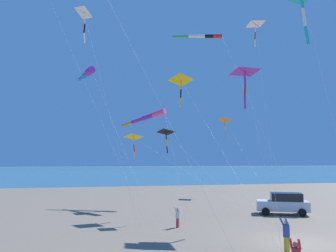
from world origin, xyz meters
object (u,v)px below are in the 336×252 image
object	(u,v)px
kite_delta_long_streamer_right	(134,137)
kite_delta_striped_overhead	(166,132)
person_child_green_jacket	(178,216)
kite_delta_yellow_midlevel	(225,120)
parked_car	(283,203)
kite_windsock_blue_topmost	(204,36)
kite_delta_long_streamer_left	(181,81)
kite_delta_red_high_left	(256,24)
kite_windsock_checkered_midright	(88,73)
kite_windsock_small_distant	(149,117)
kite_delta_magenta_far_left	(85,13)
cooler_box	(261,207)
kite_delta_rainbow_low_near	(245,72)
person_child_grey_jacket	(286,233)

from	to	relation	value
kite_delta_long_streamer_right	kite_delta_striped_overhead	size ratio (longest dim) A/B	1.16
person_child_green_jacket	kite_delta_yellow_midlevel	world-z (taller)	kite_delta_yellow_midlevel
parked_car	kite_windsock_blue_topmost	world-z (taller)	kite_windsock_blue_topmost
kite_delta_long_streamer_right	kite_delta_yellow_midlevel	world-z (taller)	kite_delta_yellow_midlevel
person_child_green_jacket	kite_delta_long_streamer_left	bearing A→B (deg)	-17.84
kite_delta_red_high_left	kite_delta_striped_overhead	size ratio (longest dim) A/B	1.84
kite_windsock_checkered_midright	kite_delta_long_streamer_left	bearing A→B (deg)	-132.51
kite_delta_long_streamer_left	kite_windsock_small_distant	bearing A→B (deg)	25.37
kite_delta_striped_overhead	person_child_green_jacket	bearing A→B (deg)	-178.21
parked_car	kite_windsock_checkered_midright	bearing A→B (deg)	56.32
kite_windsock_small_distant	kite_delta_magenta_far_left	distance (m)	12.23
kite_delta_red_high_left	kite_delta_yellow_midlevel	bearing A→B (deg)	-14.95
kite_windsock_blue_topmost	kite_delta_magenta_far_left	world-z (taller)	kite_windsock_blue_topmost
kite_windsock_small_distant	kite_delta_long_streamer_left	distance (m)	6.00
cooler_box	kite_windsock_blue_topmost	bearing A→B (deg)	8.93
parked_car	kite_windsock_small_distant	distance (m)	15.70
cooler_box	person_child_green_jacket	size ratio (longest dim) A/B	0.43
cooler_box	parked_car	bearing A→B (deg)	-170.85
kite_delta_long_streamer_left	kite_windsock_checkered_midright	bearing A→B (deg)	47.49
kite_delta_long_streamer_right	kite_delta_magenta_far_left	bearing A→B (deg)	138.24
kite_windsock_checkered_midright	kite_delta_long_streamer_left	size ratio (longest dim) A/B	0.96
kite_delta_rainbow_low_near	kite_delta_magenta_far_left	bearing A→B (deg)	66.21
kite_delta_striped_overhead	kite_delta_yellow_midlevel	world-z (taller)	kite_delta_yellow_midlevel
kite_windsock_checkered_midright	kite_delta_striped_overhead	world-z (taller)	kite_windsock_checkered_midright
kite_delta_red_high_left	kite_delta_yellow_midlevel	xyz separation A→B (m)	(18.43, -4.92, -5.77)
kite_windsock_small_distant	kite_delta_rainbow_low_near	bearing A→B (deg)	-156.13
person_child_grey_jacket	kite_delta_striped_overhead	distance (m)	12.68
kite_windsock_blue_topmost	kite_delta_rainbow_low_near	bearing A→B (deg)	170.18
person_child_green_jacket	kite_delta_yellow_midlevel	distance (m)	25.36
kite_delta_long_streamer_right	kite_delta_long_streamer_left	distance (m)	7.52
person_child_grey_jacket	kite_windsock_checkered_midright	xyz separation A→B (m)	(22.13, 10.33, 13.57)
parked_car	kite_windsock_small_distant	size ratio (longest dim) A/B	0.37
person_child_grey_jacket	kite_delta_yellow_midlevel	size ratio (longest dim) A/B	0.13
kite_windsock_checkered_midright	kite_delta_long_streamer_left	distance (m)	12.06
kite_delta_striped_overhead	kite_windsock_blue_topmost	bearing A→B (deg)	-30.52
person_child_grey_jacket	kite_windsock_blue_topmost	xyz separation A→B (m)	(24.68, -4.48, 20.15)
parked_car	kite_delta_rainbow_low_near	xyz separation A→B (m)	(-3.83, 5.26, 10.35)
kite_delta_rainbow_low_near	kite_delta_long_streamer_right	bearing A→B (deg)	32.49
kite_windsock_checkered_midright	kite_delta_long_streamer_right	bearing A→B (deg)	-131.50
kite_windsock_checkered_midright	kite_delta_yellow_midlevel	size ratio (longest dim) A/B	1.13
kite_windsock_blue_topmost	kite_delta_red_high_left	bearing A→B (deg)	176.50
kite_delta_red_high_left	kite_delta_long_streamer_left	world-z (taller)	kite_delta_red_high_left
person_child_green_jacket	kite_delta_red_high_left	bearing A→B (deg)	-77.44
parked_car	kite_windsock_small_distant	bearing A→B (deg)	52.47
parked_car	cooler_box	world-z (taller)	parked_car
person_child_grey_jacket	kite_delta_rainbow_low_near	distance (m)	12.56
kite_delta_long_streamer_right	kite_delta_striped_overhead	world-z (taller)	kite_delta_long_streamer_right
kite_delta_red_high_left	kite_delta_rainbow_low_near	bearing A→B (deg)	133.71
kite_windsock_checkered_midright	kite_delta_long_streamer_right	size ratio (longest dim) A/B	1.51
kite_delta_striped_overhead	kite_windsock_checkered_midright	bearing A→B (deg)	28.95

